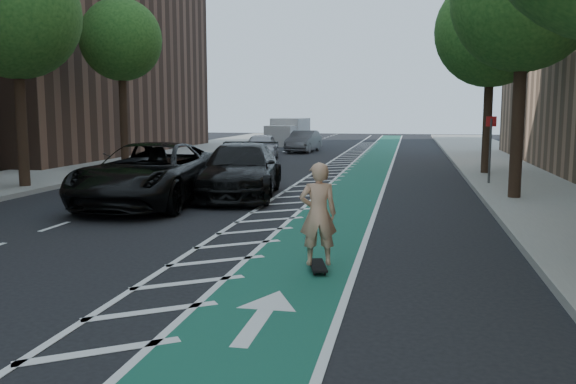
% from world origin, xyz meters
% --- Properties ---
extents(ground, '(120.00, 120.00, 0.00)m').
position_xyz_m(ground, '(0.00, 0.00, 0.00)').
color(ground, black).
rests_on(ground, ground).
extents(bike_lane, '(2.00, 90.00, 0.01)m').
position_xyz_m(bike_lane, '(3.00, 10.00, 0.01)').
color(bike_lane, '#175246').
rests_on(bike_lane, ground).
extents(buffer_strip, '(1.40, 90.00, 0.01)m').
position_xyz_m(buffer_strip, '(1.50, 10.00, 0.01)').
color(buffer_strip, silver).
rests_on(buffer_strip, ground).
extents(sidewalk_right, '(5.00, 90.00, 0.15)m').
position_xyz_m(sidewalk_right, '(9.50, 10.00, 0.07)').
color(sidewalk_right, gray).
rests_on(sidewalk_right, ground).
extents(sidewalk_left, '(5.00, 90.00, 0.15)m').
position_xyz_m(sidewalk_left, '(-9.50, 10.00, 0.07)').
color(sidewalk_left, gray).
rests_on(sidewalk_left, ground).
extents(curb_right, '(0.12, 90.00, 0.16)m').
position_xyz_m(curb_right, '(7.05, 10.00, 0.08)').
color(curb_right, gray).
rests_on(curb_right, ground).
extents(curb_left, '(0.12, 90.00, 0.16)m').
position_xyz_m(curb_left, '(-7.05, 10.00, 0.08)').
color(curb_left, gray).
rests_on(curb_left, ground).
extents(building_left_far, '(14.00, 22.00, 18.00)m').
position_xyz_m(building_left_far, '(-17.50, 24.00, 9.00)').
color(building_left_far, brown).
rests_on(building_left_far, ground).
extents(tree_l_c, '(4.20, 4.20, 7.90)m').
position_xyz_m(tree_l_c, '(-7.90, 8.00, 5.77)').
color(tree_l_c, '#382619').
rests_on(tree_l_c, ground).
extents(tree_r_d, '(4.20, 4.20, 7.90)m').
position_xyz_m(tree_r_d, '(7.90, 16.00, 5.77)').
color(tree_r_d, '#382619').
rests_on(tree_r_d, ground).
extents(tree_l_d, '(4.20, 4.20, 7.90)m').
position_xyz_m(tree_l_d, '(-7.90, 16.00, 5.77)').
color(tree_l_d, '#382619').
rests_on(tree_l_d, ground).
extents(sign_post, '(0.35, 0.08, 2.47)m').
position_xyz_m(sign_post, '(7.60, 12.00, 1.35)').
color(sign_post, '#4C4C4C').
rests_on(sign_post, ground).
extents(skateboard, '(0.45, 0.90, 0.12)m').
position_xyz_m(skateboard, '(3.39, -0.28, 0.09)').
color(skateboard, black).
rests_on(skateboard, ground).
extents(skateboarder, '(0.71, 0.56, 1.73)m').
position_xyz_m(skateboarder, '(3.39, -0.28, 0.98)').
color(skateboarder, tan).
rests_on(skateboarder, skateboard).
extents(suv_near, '(3.12, 6.44, 1.76)m').
position_xyz_m(suv_near, '(-2.40, 6.04, 0.88)').
color(suv_near, black).
rests_on(suv_near, ground).
extents(suv_far, '(3.02, 5.92, 1.64)m').
position_xyz_m(suv_far, '(-0.33, 8.08, 0.82)').
color(suv_far, black).
rests_on(suv_far, ground).
extents(car_silver, '(2.22, 4.39, 1.43)m').
position_xyz_m(car_silver, '(-3.05, 21.86, 0.72)').
color(car_silver, '#ABAAB0').
rests_on(car_silver, ground).
extents(car_grey, '(1.81, 4.29, 1.38)m').
position_xyz_m(car_grey, '(-1.86, 28.46, 0.69)').
color(car_grey, '#545459').
rests_on(car_grey, ground).
extents(box_truck, '(2.72, 5.13, 2.05)m').
position_xyz_m(box_truck, '(-4.35, 35.79, 0.94)').
color(box_truck, silver).
rests_on(box_truck, ground).
extents(barrel_a, '(0.68, 0.68, 0.93)m').
position_xyz_m(barrel_a, '(-3.80, 9.00, 0.44)').
color(barrel_a, orange).
rests_on(barrel_a, ground).
extents(barrel_b, '(0.65, 0.65, 0.89)m').
position_xyz_m(barrel_b, '(-2.77, 9.50, 0.42)').
color(barrel_b, '#E4480C').
rests_on(barrel_b, ground).
extents(barrel_c, '(0.59, 0.59, 0.81)m').
position_xyz_m(barrel_c, '(-2.40, 15.12, 0.38)').
color(barrel_c, '#F14C0C').
rests_on(barrel_c, ground).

